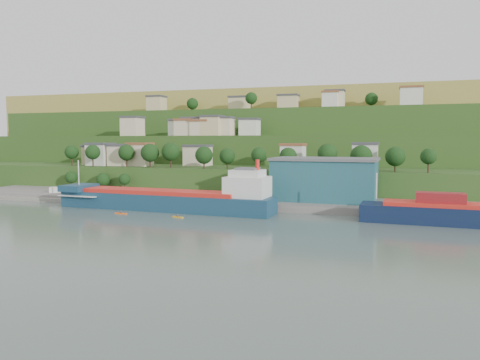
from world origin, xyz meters
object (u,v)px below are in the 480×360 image
at_px(cargo_ship_near, 171,201).
at_px(caravan, 59,191).
at_px(kayak_orange, 121,213).
at_px(warehouse, 325,179).

relative_size(cargo_ship_near, caravan, 11.04).
distance_m(cargo_ship_near, kayak_orange, 14.55).
relative_size(caravan, kayak_orange, 1.62).
height_order(cargo_ship_near, caravan, cargo_ship_near).
bearing_deg(kayak_orange, caravan, 152.18).
distance_m(warehouse, caravan, 90.77).
height_order(warehouse, kayak_orange, warehouse).
height_order(caravan, kayak_orange, caravan).
xyz_separation_m(caravan, kayak_orange, (39.16, -23.60, -2.32)).
distance_m(cargo_ship_near, caravan, 50.96).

